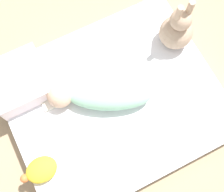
% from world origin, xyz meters
% --- Properties ---
extents(ground_plane, '(12.00, 12.00, 0.00)m').
position_xyz_m(ground_plane, '(0.00, 0.00, 0.00)').
color(ground_plane, '#9E8466').
extents(bed_mattress, '(1.10, 0.93, 0.12)m').
position_xyz_m(bed_mattress, '(0.00, 0.00, 0.06)').
color(bed_mattress, white).
rests_on(bed_mattress, ground_plane).
extents(burp_cloth, '(0.19, 0.17, 0.02)m').
position_xyz_m(burp_cloth, '(0.26, -0.18, 0.13)').
color(burp_cloth, white).
rests_on(burp_cloth, bed_mattress).
extents(swaddled_baby, '(0.53, 0.35, 0.14)m').
position_xyz_m(swaddled_baby, '(0.07, -0.04, 0.19)').
color(swaddled_baby, '#99D6B2').
rests_on(swaddled_baby, bed_mattress).
extents(pillow, '(0.30, 0.29, 0.12)m').
position_xyz_m(pillow, '(0.41, -0.30, 0.18)').
color(pillow, white).
rests_on(pillow, bed_mattress).
extents(bunny_plush, '(0.18, 0.18, 0.35)m').
position_xyz_m(bunny_plush, '(-0.45, -0.16, 0.24)').
color(bunny_plush, tan).
rests_on(bunny_plush, bed_mattress).
extents(turtle_plush, '(0.19, 0.13, 0.07)m').
position_xyz_m(turtle_plush, '(0.49, 0.17, 0.16)').
color(turtle_plush, yellow).
rests_on(turtle_plush, bed_mattress).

